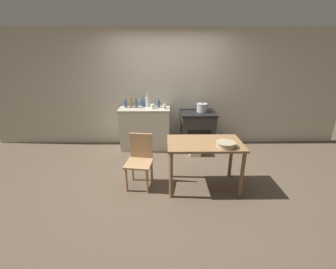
{
  "coord_description": "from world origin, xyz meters",
  "views": [
    {
      "loc": [
        -0.06,
        -3.49,
        2.06
      ],
      "look_at": [
        0.0,
        0.46,
        0.6
      ],
      "focal_mm": 24.0,
      "sensor_mm": 36.0,
      "label": 1
    }
  ],
  "objects": [
    {
      "name": "wall_back",
      "position": [
        0.0,
        1.58,
        1.27
      ],
      "size": [
        8.0,
        0.07,
        2.55
      ],
      "color": "beige",
      "rests_on": "ground_plane"
    },
    {
      "name": "mixing_bowl_large",
      "position": [
        0.82,
        -0.53,
        0.81
      ],
      "size": [
        0.28,
        0.28,
        0.08
      ],
      "color": "tan",
      "rests_on": "work_table"
    },
    {
      "name": "bottle_left",
      "position": [
        -0.2,
        1.29,
        1.0
      ],
      "size": [
        0.07,
        0.07,
        0.2
      ],
      "color": "#3D5675",
      "rests_on": "counter_cabinet"
    },
    {
      "name": "bottle_mid_left",
      "position": [
        -0.44,
        1.37,
        1.03
      ],
      "size": [
        0.08,
        0.08,
        0.29
      ],
      "color": "silver",
      "rests_on": "counter_cabinet"
    },
    {
      "name": "bottle_center_left",
      "position": [
        -0.68,
        1.3,
        1.0
      ],
      "size": [
        0.08,
        0.08,
        0.21
      ],
      "color": "#3D5675",
      "rests_on": "counter_cabinet"
    },
    {
      "name": "cup_right",
      "position": [
        -0.32,
        1.19,
        0.97
      ],
      "size": [
        0.09,
        0.09,
        0.1
      ],
      "primitive_type": "cylinder",
      "color": "silver",
      "rests_on": "counter_cabinet"
    },
    {
      "name": "work_table",
      "position": [
        0.55,
        -0.35,
        0.65
      ],
      "size": [
        1.14,
        0.68,
        0.77
      ],
      "color": "olive",
      "rests_on": "ground_plane"
    },
    {
      "name": "flour_sack",
      "position": [
        0.58,
        0.8,
        0.17
      ],
      "size": [
        0.23,
        0.16,
        0.34
      ],
      "primitive_type": "cube",
      "color": "beige",
      "rests_on": "ground_plane"
    },
    {
      "name": "counter_cabinet",
      "position": [
        -0.5,
        1.27,
        0.46
      ],
      "size": [
        1.09,
        0.59,
        0.92
      ],
      "color": "beige",
      "rests_on": "ground_plane"
    },
    {
      "name": "chair",
      "position": [
        -0.46,
        -0.27,
        0.45
      ],
      "size": [
        0.46,
        0.46,
        0.85
      ],
      "rotation": [
        0.0,
        0.0,
        -0.15
      ],
      "color": "#A87F56",
      "rests_on": "ground_plane"
    },
    {
      "name": "stove",
      "position": [
        0.67,
        1.24,
        0.41
      ],
      "size": [
        0.75,
        0.65,
        0.82
      ],
      "color": "#2D2B28",
      "rests_on": "ground_plane"
    },
    {
      "name": "bottle_center_right",
      "position": [
        -0.55,
        1.4,
        1.0
      ],
      "size": [
        0.08,
        0.08,
        0.2
      ],
      "color": "#3D5675",
      "rests_on": "counter_cabinet"
    },
    {
      "name": "bottle_center",
      "position": [
        -0.79,
        1.31,
        1.03
      ],
      "size": [
        0.07,
        0.07,
        0.29
      ],
      "color": "olive",
      "rests_on": "counter_cabinet"
    },
    {
      "name": "cup_mid_right",
      "position": [
        -0.07,
        1.16,
        0.97
      ],
      "size": [
        0.07,
        0.07,
        0.1
      ],
      "primitive_type": "cylinder",
      "color": "beige",
      "rests_on": "counter_cabinet"
    },
    {
      "name": "ground_plane",
      "position": [
        0.0,
        0.0,
        0.0
      ],
      "size": [
        14.0,
        14.0,
        0.0
      ],
      "primitive_type": "plane",
      "color": "brown"
    },
    {
      "name": "stock_pot",
      "position": [
        0.75,
        1.28,
        0.92
      ],
      "size": [
        0.23,
        0.23,
        0.21
      ],
      "color": "#A8A8AD",
      "rests_on": "stove"
    },
    {
      "name": "bottle_far_left",
      "position": [
        -0.91,
        1.31,
        1.0
      ],
      "size": [
        0.06,
        0.06,
        0.22
      ],
      "color": "#3D5675",
      "rests_on": "counter_cabinet"
    }
  ]
}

